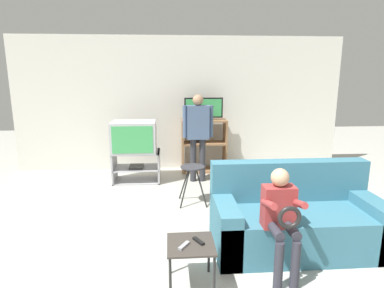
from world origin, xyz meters
TOP-DOWN VIEW (x-y plane):
  - wall_back at (0.00, 4.15)m, footprint 6.40×0.06m
  - tv_stand at (-0.81, 3.36)m, footprint 0.83×0.51m
  - television_main at (-0.84, 3.34)m, footprint 0.76×0.56m
  - media_shelf at (0.45, 3.89)m, footprint 0.87×0.39m
  - television_flat at (0.44, 3.87)m, footprint 0.73×0.20m
  - folding_stool at (0.11, 2.27)m, footprint 0.40×0.39m
  - snack_table at (-0.05, 0.37)m, footprint 0.42×0.42m
  - remote_control_black at (0.02, 0.39)m, footprint 0.10×0.14m
  - remote_control_white at (-0.11, 0.33)m, footprint 0.11×0.14m
  - couch at (1.14, 0.97)m, footprint 1.80×0.83m
  - person_standing_adult at (0.28, 3.28)m, footprint 0.53×0.20m
  - person_seated_child at (0.79, 0.48)m, footprint 0.33×0.43m

SIDE VIEW (x-z plane):
  - tv_stand at x=-0.81m, z-range 0.00..0.54m
  - couch at x=1.14m, z-range -0.15..0.77m
  - snack_table at x=-0.05m, z-range 0.15..0.56m
  - remote_control_black at x=0.02m, z-range 0.41..0.43m
  - remote_control_white at x=-0.11m, z-range 0.41..0.43m
  - folding_stool at x=0.11m, z-range 0.18..0.75m
  - media_shelf at x=0.45m, z-range 0.01..1.03m
  - person_seated_child at x=0.79m, z-range 0.10..1.13m
  - television_main at x=-0.84m, z-range 0.54..1.08m
  - person_standing_adult at x=0.28m, z-range 0.16..1.70m
  - television_flat at x=0.44m, z-range 1.01..1.43m
  - wall_back at x=0.00m, z-range 0.00..2.60m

